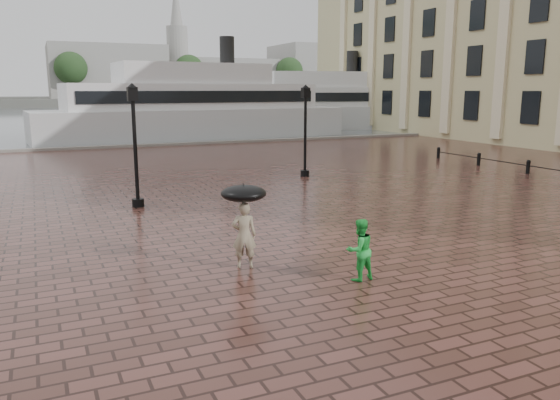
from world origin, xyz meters
name	(u,v)px	position (x,y,z in m)	size (l,w,h in m)	color
ground	(446,262)	(0.00, 0.00, 0.00)	(300.00, 300.00, 0.00)	#3D221B
harbour_water	(92,114)	(0.00, 92.00, 0.00)	(240.00, 240.00, 0.00)	#454D54
quay_edge	(167,146)	(0.00, 32.00, 0.00)	(80.00, 0.60, 0.30)	slate
far_shore	(68,101)	(0.00, 160.00, 1.00)	(300.00, 60.00, 2.00)	#4C4C47
distant_skyline	(237,72)	(48.14, 150.00, 9.45)	(102.50, 22.00, 33.00)	gray
far_trees	(71,68)	(0.00, 138.00, 9.42)	(188.00, 8.00, 13.50)	#2D2119
street_lamps	(138,133)	(-5.00, 15.33, 2.33)	(15.44, 12.44, 4.40)	black
adult_pedestrian	(244,235)	(-4.85, 1.68, 0.82)	(0.60, 0.39, 1.65)	gray
child_pedestrian	(360,250)	(-2.75, -0.24, 0.72)	(0.70, 0.55, 1.44)	green
ferry_near	(194,108)	(3.72, 37.33, 2.68)	(27.65, 8.65, 8.93)	silver
ferry_far	(325,106)	(20.28, 43.59, 2.54)	(26.50, 11.35, 8.46)	silver
umbrella	(244,193)	(-4.85, 1.68, 1.86)	(1.10, 1.10, 1.13)	black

